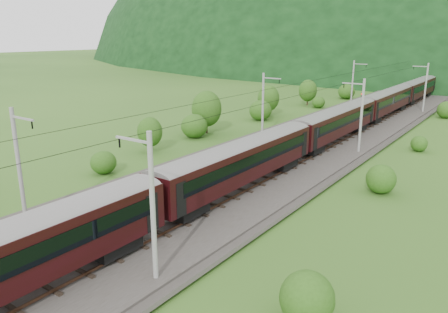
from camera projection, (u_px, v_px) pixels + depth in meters
The scene contains 14 objects.
ground at pixel (83, 250), 26.88m from camera, with size 600.00×600.00×0.00m, color #2B5219.
railbed at pixel (188, 200), 34.68m from camera, with size 14.00×220.00×0.30m, color #38332D.
track_left at pixel (165, 191), 35.96m from camera, with size 2.40×220.00×0.27m.
track_right at pixel (212, 204), 33.28m from camera, with size 2.40×220.00×0.27m.
catenary_left at pixel (263, 104), 54.17m from camera, with size 2.54×192.28×8.00m.
catenary_right at pixel (361, 114), 47.33m from camera, with size 2.54×192.28×8.00m.
overhead_wires at pixel (186, 113), 32.80m from camera, with size 4.83×198.00×0.03m.
mountain_ridge at pixel (314, 52), 329.12m from camera, with size 336.00×280.00×132.00m, color black.
train at pixel (336, 118), 51.68m from camera, with size 2.75×151.27×4.77m.
hazard_post_near at pixel (370, 109), 71.26m from camera, with size 0.15×0.15×1.39m, color red.
hazard_post_far at pixel (396, 101), 80.22m from camera, with size 0.15×0.15×1.41m, color red.
signal at pixel (361, 99), 78.87m from camera, with size 0.25×0.25×2.24m.
vegetation_left at pixel (118, 138), 45.69m from camera, with size 10.44×142.10×5.71m.
vegetation_right at pixel (354, 205), 31.03m from camera, with size 6.66×101.25×2.41m.
Camera 1 is at (21.19, -14.76, 12.84)m, focal length 35.00 mm.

